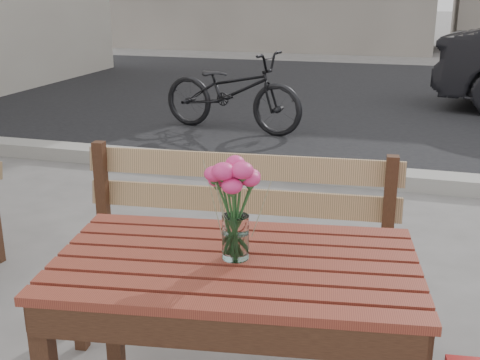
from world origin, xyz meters
name	(u,v)px	position (x,y,z in m)	size (l,w,h in m)	color
street	(350,124)	(0.00, 5.06, 0.03)	(30.00, 8.12, 0.12)	black
main_table	(236,292)	(0.18, -0.04, 0.58)	(1.22, 0.82, 0.70)	maroon
main_bench	(236,225)	(-0.02, 0.63, 0.53)	(1.43, 0.55, 0.87)	olive
main_vase	(235,196)	(0.18, -0.03, 0.90)	(0.18, 0.18, 0.33)	white
bicycle	(232,91)	(-1.22, 4.50, 0.43)	(0.57, 1.65, 0.86)	black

